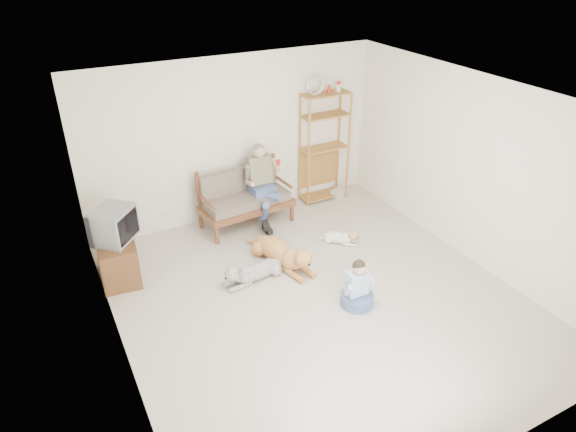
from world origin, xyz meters
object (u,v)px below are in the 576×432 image
loveseat (245,197)px  etagere (324,147)px  tv_stand (118,258)px  golden_retriever (283,254)px

loveseat → etagere: 1.72m
loveseat → tv_stand: loveseat is taller
golden_retriever → tv_stand: bearing=146.9°
tv_stand → golden_retriever: tv_stand is taller
loveseat → tv_stand: (-2.20, -0.59, -0.19)m
loveseat → tv_stand: bearing=-170.0°
loveseat → tv_stand: size_ratio=1.64×
etagere → tv_stand: etagere is taller
etagere → golden_retriever: etagere is taller
etagere → golden_retriever: bearing=-135.6°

